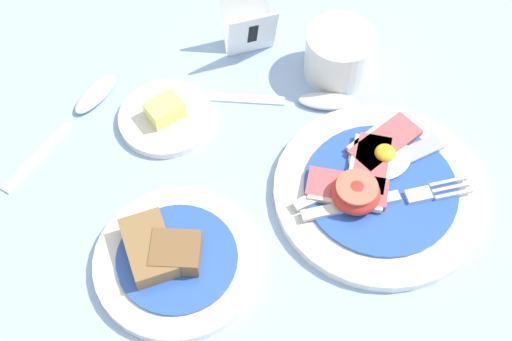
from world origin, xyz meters
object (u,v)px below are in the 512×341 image
sugar_cup (339,53)px  bread_plate (174,259)px  number_card (249,28)px  teaspoon_by_saucer (81,109)px  teaspoon_near_cup (305,100)px  breakfast_plate (377,188)px  butter_dish (166,117)px

sugar_cup → bread_plate: bearing=-149.1°
number_card → teaspoon_by_saucer: number_card is taller
sugar_cup → teaspoon_near_cup: 0.07m
bread_plate → number_card: 0.31m
breakfast_plate → bread_plate: breakfast_plate is taller
bread_plate → teaspoon_by_saucer: bread_plate is taller
breakfast_plate → butter_dish: bearing=133.0°
number_card → teaspoon_near_cup: (0.02, -0.11, -0.03)m
sugar_cup → teaspoon_near_cup: sugar_cup is taller
breakfast_plate → teaspoon_by_saucer: size_ratio=1.35×
bread_plate → number_card: bearing=51.6°
bread_plate → teaspoon_near_cup: 0.25m
number_card → teaspoon_by_saucer: (-0.22, -0.01, -0.03)m
number_card → butter_dish: bearing=-148.0°
bread_plate → teaspoon_by_saucer: size_ratio=1.00×
breakfast_plate → bread_plate: bearing=177.6°
breakfast_plate → number_card: (-0.04, 0.25, 0.03)m
number_card → teaspoon_near_cup: bearing=-70.0°
sugar_cup → breakfast_plate: bearing=-104.2°
teaspoon_near_cup → breakfast_plate: bearing=-55.5°
teaspoon_by_saucer → teaspoon_near_cup: (0.25, -0.10, 0.00)m
sugar_cup → number_card: (-0.08, 0.08, 0.01)m
bread_plate → butter_dish: bearing=72.5°
breakfast_plate → butter_dish: breakfast_plate is taller
number_card → teaspoon_near_cup: 0.11m
breakfast_plate → sugar_cup: bearing=75.8°
breakfast_plate → butter_dish: 0.25m
butter_dish → teaspoon_by_saucer: 0.10m
breakfast_plate → number_card: 0.25m
sugar_cup → teaspoon_near_cup: bearing=-153.6°
breakfast_plate → sugar_cup: (0.04, 0.17, 0.02)m
bread_plate → butter_dish: size_ratio=1.56×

